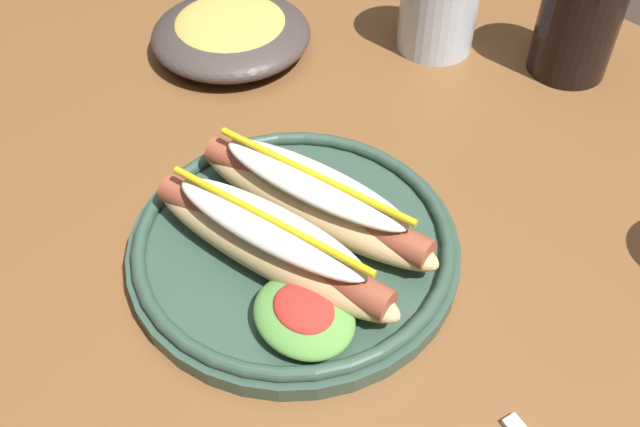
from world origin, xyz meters
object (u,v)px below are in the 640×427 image
hot_dog_plate (294,238)px  extra_cup (439,1)px  side_bowl (231,32)px  soda_cup (580,16)px

hot_dog_plate → extra_cup: bearing=112.4°
side_bowl → hot_dog_plate: bearing=-27.7°
hot_dog_plate → extra_cup: (-0.14, 0.33, 0.03)m
soda_cup → side_bowl: (-0.28, -0.26, -0.04)m
hot_dog_plate → soda_cup: soda_cup is taller
soda_cup → side_bowl: size_ratio=0.73×
extra_cup → side_bowl: size_ratio=0.63×
hot_dog_plate → side_bowl: 0.32m
hot_dog_plate → soda_cup: (-0.01, 0.41, 0.04)m
soda_cup → extra_cup: soda_cup is taller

